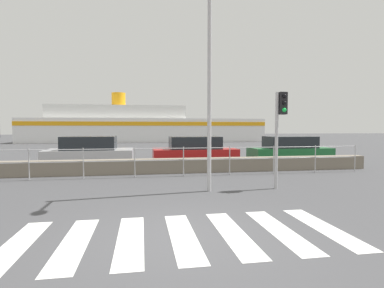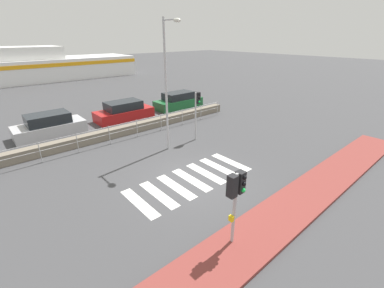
{
  "view_description": "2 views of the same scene",
  "coord_description": "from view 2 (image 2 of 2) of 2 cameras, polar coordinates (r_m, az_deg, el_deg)",
  "views": [
    {
      "loc": [
        -0.67,
        -5.09,
        1.9
      ],
      "look_at": [
        0.53,
        2.0,
        1.5
      ],
      "focal_mm": 28.0,
      "sensor_mm": 36.0,
      "label": 1
    },
    {
      "loc": [
        -6.59,
        -7.67,
        6.07
      ],
      "look_at": [
        0.93,
        1.0,
        1.2
      ],
      "focal_mm": 24.0,
      "sensor_mm": 36.0,
      "label": 2
    }
  ],
  "objects": [
    {
      "name": "traffic_light_far",
      "position": [
        15.6,
        1.13,
        8.55
      ],
      "size": [
        0.34,
        0.32,
        2.98
      ],
      "color": "#B2B2B5",
      "rests_on": "ground_plane"
    },
    {
      "name": "parked_car_red",
      "position": [
        20.8,
        -14.86,
        6.97
      ],
      "size": [
        4.37,
        1.89,
        1.42
      ],
      "color": "#B21919",
      "rests_on": "ground_plane"
    },
    {
      "name": "parked_car_green",
      "position": [
        23.57,
        -3.03,
        9.52
      ],
      "size": [
        4.43,
        1.77,
        1.4
      ],
      "color": "#1E6633",
      "rests_on": "ground_plane"
    },
    {
      "name": "harbor_fence",
      "position": [
        16.43,
        -15.0,
        3.3
      ],
      "size": [
        16.86,
        0.04,
        1.15
      ],
      "color": "#B2B2B5",
      "rests_on": "ground_plane"
    },
    {
      "name": "traffic_light_near",
      "position": [
        7.56,
        9.67,
        -10.21
      ],
      "size": [
        0.58,
        0.41,
        2.54
      ],
      "color": "#B2B2B5",
      "rests_on": "ground_plane"
    },
    {
      "name": "seawall",
      "position": [
        17.33,
        -16.16,
        2.59
      ],
      "size": [
        18.69,
        0.55,
        0.6
      ],
      "color": "slate",
      "rests_on": "ground_plane"
    },
    {
      "name": "streetlamp",
      "position": [
        13.64,
        -5.32,
        15.13
      ],
      "size": [
        0.32,
        1.34,
        6.9
      ],
      "color": "#B2B2B5",
      "rests_on": "ground_plane"
    },
    {
      "name": "parked_car_silver",
      "position": [
        19.19,
        -29.11,
        3.52
      ],
      "size": [
        4.22,
        1.9,
        1.45
      ],
      "color": "#BCBCC1",
      "rests_on": "ground_plane"
    },
    {
      "name": "ferry_boat",
      "position": [
        44.17,
        -34.27,
        13.88
      ],
      "size": [
        30.49,
        7.93,
        6.47
      ],
      "color": "white",
      "rests_on": "ground_plane"
    },
    {
      "name": "sidewalk_brick",
      "position": [
        9.61,
        16.67,
        -16.89
      ],
      "size": [
        24.0,
        1.8,
        0.12
      ],
      "color": "brown",
      "rests_on": "ground_plane"
    },
    {
      "name": "ground_plane",
      "position": [
        11.8,
        -0.24,
        -7.98
      ],
      "size": [
        160.0,
        160.0,
        0.0
      ],
      "primitive_type": "plane",
      "color": "#424244"
    },
    {
      "name": "crosswalk",
      "position": [
        11.81,
        -0.13,
        -7.92
      ],
      "size": [
        5.85,
        2.4,
        0.01
      ],
      "color": "silver",
      "rests_on": "ground_plane"
    }
  ]
}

